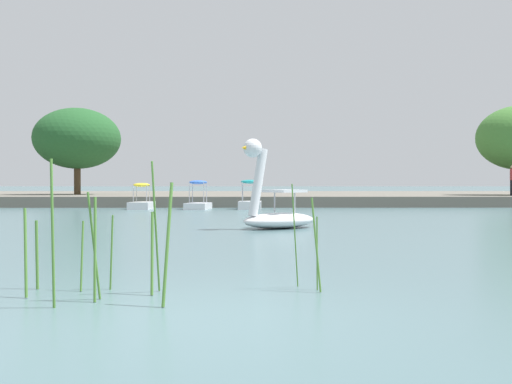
{
  "coord_description": "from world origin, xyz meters",
  "views": [
    {
      "loc": [
        0.68,
        -6.1,
        1.29
      ],
      "look_at": [
        0.95,
        18.29,
        0.98
      ],
      "focal_mm": 44.33,
      "sensor_mm": 36.0,
      "label": 1
    }
  ],
  "objects_px": {
    "pedal_boat_teal": "(250,201)",
    "pedal_boat_yellow": "(142,202)",
    "tree_broadleaf_left": "(77,139)",
    "pedal_boat_blue": "(198,201)",
    "swan_boat": "(275,209)"
  },
  "relations": [
    {
      "from": "pedal_boat_blue",
      "to": "pedal_boat_yellow",
      "type": "relative_size",
      "value": 1.04
    },
    {
      "from": "pedal_boat_blue",
      "to": "pedal_boat_yellow",
      "type": "height_order",
      "value": "pedal_boat_blue"
    },
    {
      "from": "swan_boat",
      "to": "pedal_boat_blue",
      "type": "relative_size",
      "value": 1.32
    },
    {
      "from": "pedal_boat_teal",
      "to": "pedal_boat_yellow",
      "type": "distance_m",
      "value": 5.53
    },
    {
      "from": "pedal_boat_teal",
      "to": "pedal_boat_yellow",
      "type": "xyz_separation_m",
      "value": [
        -5.53,
        0.06,
        -0.03
      ]
    },
    {
      "from": "pedal_boat_yellow",
      "to": "tree_broadleaf_left",
      "type": "distance_m",
      "value": 11.62
    },
    {
      "from": "pedal_boat_teal",
      "to": "tree_broadleaf_left",
      "type": "xyz_separation_m",
      "value": [
        -11.32,
        9.36,
        3.87
      ]
    },
    {
      "from": "pedal_boat_blue",
      "to": "pedal_boat_teal",
      "type": "bearing_deg",
      "value": 1.85
    },
    {
      "from": "swan_boat",
      "to": "pedal_boat_yellow",
      "type": "height_order",
      "value": "swan_boat"
    },
    {
      "from": "pedal_boat_blue",
      "to": "swan_boat",
      "type": "bearing_deg",
      "value": -76.5
    },
    {
      "from": "pedal_boat_teal",
      "to": "pedal_boat_blue",
      "type": "distance_m",
      "value": 2.64
    },
    {
      "from": "swan_boat",
      "to": "tree_broadleaf_left",
      "type": "relative_size",
      "value": 0.34
    },
    {
      "from": "pedal_boat_teal",
      "to": "swan_boat",
      "type": "bearing_deg",
      "value": -87.11
    },
    {
      "from": "pedal_boat_blue",
      "to": "tree_broadleaf_left",
      "type": "bearing_deg",
      "value": 132.58
    },
    {
      "from": "pedal_boat_teal",
      "to": "tree_broadleaf_left",
      "type": "relative_size",
      "value": 0.25
    }
  ]
}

